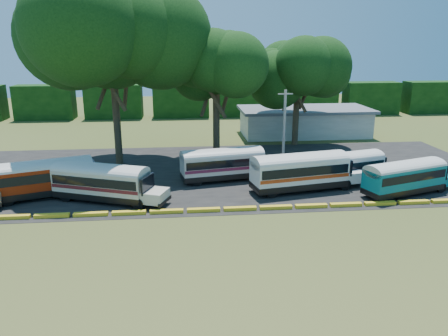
{
  "coord_description": "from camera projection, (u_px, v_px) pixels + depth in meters",
  "views": [
    {
      "loc": [
        -0.16,
        -32.2,
        13.4
      ],
      "look_at": [
        3.68,
        6.0,
        2.22
      ],
      "focal_mm": 35.0,
      "sensor_mm": 36.0,
      "label": 1
    }
  ],
  "objects": [
    {
      "name": "asphalt_strip",
      "position": [
        193.0,
        173.0,
        46.08
      ],
      "size": [
        64.0,
        24.0,
        0.02
      ],
      "primitive_type": "cube",
      "color": "black",
      "rests_on": "ground"
    },
    {
      "name": "treeline_backdrop",
      "position": [
        181.0,
        100.0,
        79.54
      ],
      "size": [
        130.0,
        4.0,
        6.0
      ],
      "color": "black",
      "rests_on": "ground"
    },
    {
      "name": "bus_cream_west",
      "position": [
        103.0,
        180.0,
        37.51
      ],
      "size": [
        10.31,
        5.99,
        3.32
      ],
      "rotation": [
        0.0,
        0.0,
        -0.37
      ],
      "color": "black",
      "rests_on": "ground"
    },
    {
      "name": "ground",
      "position": [
        185.0,
        217.0,
        34.53
      ],
      "size": [
        160.0,
        160.0,
        0.0
      ],
      "primitive_type": "plane",
      "color": "#304617",
      "rests_on": "ground"
    },
    {
      "name": "bus_cream_east",
      "position": [
        224.0,
        162.0,
        43.25
      ],
      "size": [
        10.21,
        4.23,
        3.27
      ],
      "rotation": [
        0.0,
        0.0,
        0.18
      ],
      "color": "black",
      "rests_on": "ground"
    },
    {
      "name": "tree_west",
      "position": [
        111.0,
        38.0,
        45.78
      ],
      "size": [
        14.63,
        14.63,
        19.11
      ],
      "color": "#322619",
      "rests_on": "ground"
    },
    {
      "name": "bus_white_red",
      "position": [
        302.0,
        170.0,
        40.19
      ],
      "size": [
        11.16,
        4.69,
        3.57
      ],
      "rotation": [
        0.0,
        0.0,
        0.19
      ],
      "color": "black",
      "rests_on": "ground"
    },
    {
      "name": "tree_east",
      "position": [
        298.0,
        67.0,
        55.97
      ],
      "size": [
        9.7,
        9.7,
        13.85
      ],
      "color": "#322619",
      "rests_on": "ground"
    },
    {
      "name": "curb",
      "position": [
        185.0,
        211.0,
        35.44
      ],
      "size": [
        53.7,
        0.45,
        0.3
      ],
      "color": "gold",
      "rests_on": "ground"
    },
    {
      "name": "utility_pole",
      "position": [
        284.0,
        128.0,
        47.15
      ],
      "size": [
        1.6,
        0.3,
        8.46
      ],
      "color": "gray",
      "rests_on": "ground"
    },
    {
      "name": "bus_teal",
      "position": [
        406.0,
        175.0,
        39.22
      ],
      "size": [
        9.75,
        5.18,
        3.12
      ],
      "rotation": [
        0.0,
        0.0,
        0.32
      ],
      "color": "black",
      "rests_on": "ground"
    },
    {
      "name": "terminal_building",
      "position": [
        304.0,
        121.0,
        64.34
      ],
      "size": [
        19.0,
        9.0,
        4.0
      ],
      "color": "beige",
      "rests_on": "ground"
    },
    {
      "name": "bus_white_blue",
      "position": [
        348.0,
        165.0,
        42.81
      ],
      "size": [
        9.39,
        4.58,
        3.0
      ],
      "rotation": [
        0.0,
        0.0,
        0.27
      ],
      "color": "black",
      "rests_on": "ground"
    },
    {
      "name": "tree_center",
      "position": [
        216.0,
        64.0,
        49.66
      ],
      "size": [
        9.63,
        9.63,
        14.51
      ],
      "color": "#322619",
      "rests_on": "ground"
    },
    {
      "name": "bus_red",
      "position": [
        46.0,
        176.0,
        38.57
      ],
      "size": [
        10.59,
        5.79,
        3.4
      ],
      "rotation": [
        0.0,
        0.0,
        0.34
      ],
      "color": "black",
      "rests_on": "ground"
    }
  ]
}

